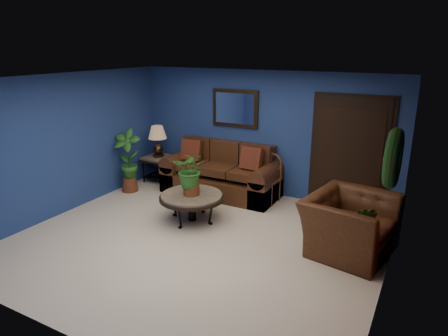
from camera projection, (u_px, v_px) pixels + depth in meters
The scene contains 18 objects.
floor at pixel (198, 240), 6.32m from camera, with size 5.50×5.50×0.00m, color beige.
wall_back at pixel (262, 133), 8.05m from camera, with size 5.50×0.04×2.50m, color navy.
wall_left at pixel (67, 144), 7.20m from camera, with size 0.04×5.00×2.50m, color navy.
wall_right_brick at pixel (394, 197), 4.70m from camera, with size 0.04×5.00×2.50m, color maroon.
ceiling at pixel (194, 79), 5.58m from camera, with size 5.50×5.00×0.02m, color white.
crown_molding at pixel (404, 95), 4.36m from camera, with size 0.03×5.00×0.14m, color white.
wall_mirror at pixel (235, 108), 8.15m from camera, with size 1.02×0.06×0.77m, color #432D16.
closet_door at pixel (350, 154), 7.28m from camera, with size 1.44×0.06×2.18m, color black.
wreath at pixel (393, 158), 4.63m from camera, with size 0.72×0.72×0.16m, color black.
sofa at pixel (223, 176), 8.28m from camera, with size 2.38×1.03×1.07m.
coffee_table at pixel (192, 197), 6.92m from camera, with size 1.13×1.13×0.48m.
end_table at pixel (159, 162), 8.95m from camera, with size 0.63×0.63×0.57m.
table_lamp at pixel (158, 137), 8.79m from camera, with size 0.40×0.40×0.67m.
side_chair at pixel (270, 175), 7.78m from camera, with size 0.44×0.44×0.95m.
armchair at pixel (349, 224), 5.89m from camera, with size 1.31×1.14×0.85m, color #482914.
coffee_plant at pixel (191, 171), 6.78m from camera, with size 0.70×0.65×0.77m.
floor_plant at pixel (361, 232), 5.62m from camera, with size 0.40×0.33×0.85m.
tall_plant at pixel (128, 159), 8.25m from camera, with size 0.65×0.52×1.33m.
Camera 1 is at (3.08, -4.81, 2.96)m, focal length 32.00 mm.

